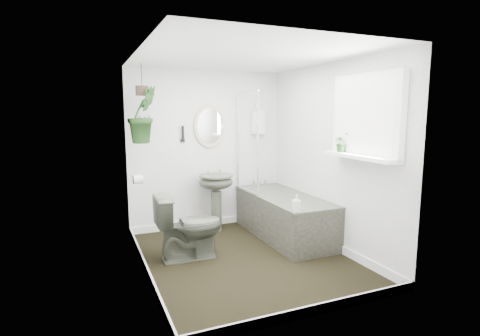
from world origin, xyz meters
name	(u,v)px	position (x,y,z in m)	size (l,w,h in m)	color
floor	(245,259)	(0.00, 0.00, -0.01)	(2.30, 2.80, 0.02)	black
ceiling	(245,55)	(0.00, 0.00, 2.31)	(2.30, 2.80, 0.02)	white
wall_back	(207,150)	(0.00, 1.41, 1.15)	(2.30, 0.02, 2.30)	white
wall_front	(317,182)	(0.00, -1.41, 1.15)	(2.30, 0.02, 2.30)	white
wall_left	(140,167)	(-1.16, 0.00, 1.15)	(0.02, 2.80, 2.30)	white
wall_right	(330,156)	(1.16, 0.00, 1.15)	(0.02, 2.80, 2.30)	white
skirting	(245,254)	(0.00, 0.00, 0.05)	(2.30, 2.80, 0.10)	white
bathtub	(284,216)	(0.80, 0.50, 0.29)	(0.72, 1.72, 0.58)	#414638
bath_screen	(247,142)	(0.47, 0.99, 1.28)	(0.04, 0.72, 1.40)	silver
shower_box	(258,122)	(0.80, 1.34, 1.55)	(0.20, 0.10, 0.35)	white
oval_mirror	(209,126)	(0.03, 1.37, 1.50)	(0.46, 0.03, 0.62)	beige
wall_sconce	(183,134)	(-0.37, 1.36, 1.40)	(0.04, 0.04, 0.22)	black
toilet_roll_holder	(138,179)	(-1.10, 0.70, 0.90)	(0.11, 0.11, 0.11)	white
window_recess	(366,117)	(1.09, -0.70, 1.65)	(0.08, 1.00, 0.90)	white
window_sill	(359,157)	(1.02, -0.70, 1.23)	(0.18, 1.00, 0.04)	white
window_blinds	(363,117)	(1.04, -0.70, 1.65)	(0.01, 0.86, 0.76)	white
toilet	(189,226)	(-0.60, 0.25, 0.39)	(0.43, 0.76, 0.78)	#414638
pedestal_sink	(216,203)	(0.03, 1.10, 0.41)	(0.48, 0.41, 0.82)	#414638
sill_plant	(342,142)	(1.03, -0.40, 1.36)	(0.20, 0.17, 0.22)	black
hanging_plant	(143,115)	(-0.97, 0.98, 1.67)	(0.39, 0.31, 0.71)	black
soap_bottle	(296,203)	(0.51, -0.29, 0.68)	(0.09, 0.09, 0.19)	black
hanging_pot	(142,91)	(-0.97, 0.98, 1.96)	(0.16, 0.16, 0.12)	#392C22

